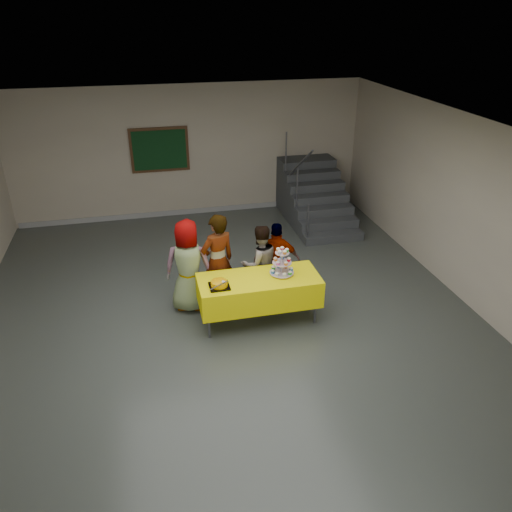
{
  "coord_description": "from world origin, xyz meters",
  "views": [
    {
      "loc": [
        -1.1,
        -6.26,
        4.56
      ],
      "look_at": [
        0.47,
        0.43,
        1.05
      ],
      "focal_mm": 35.0,
      "sensor_mm": 36.0,
      "label": 1
    }
  ],
  "objects_px": {
    "cupcake_stand": "(282,264)",
    "schoolchild_b": "(218,261)",
    "schoolchild_c": "(260,264)",
    "schoolchild_d": "(277,260)",
    "noticeboard": "(160,150)",
    "bear_cake": "(219,283)",
    "staircase": "(313,197)",
    "bake_table": "(259,290)",
    "schoolchild_a": "(188,266)"
  },
  "relations": [
    {
      "from": "schoolchild_b",
      "to": "schoolchild_d",
      "type": "distance_m",
      "value": 1.03
    },
    {
      "from": "schoolchild_d",
      "to": "staircase",
      "type": "bearing_deg",
      "value": -103.49
    },
    {
      "from": "bear_cake",
      "to": "schoolchild_a",
      "type": "distance_m",
      "value": 0.83
    },
    {
      "from": "bear_cake",
      "to": "schoolchild_b",
      "type": "relative_size",
      "value": 0.22
    },
    {
      "from": "schoolchild_a",
      "to": "schoolchild_d",
      "type": "relative_size",
      "value": 1.17
    },
    {
      "from": "bear_cake",
      "to": "noticeboard",
      "type": "bearing_deg",
      "value": 96.08
    },
    {
      "from": "bear_cake",
      "to": "schoolchild_a",
      "type": "xyz_separation_m",
      "value": [
        -0.38,
        0.74,
        -0.05
      ]
    },
    {
      "from": "bake_table",
      "to": "schoolchild_c",
      "type": "xyz_separation_m",
      "value": [
        0.17,
        0.62,
        0.12
      ]
    },
    {
      "from": "noticeboard",
      "to": "schoolchild_b",
      "type": "bearing_deg",
      "value": -81.54
    },
    {
      "from": "cupcake_stand",
      "to": "staircase",
      "type": "bearing_deg",
      "value": 64.35
    },
    {
      "from": "schoolchild_a",
      "to": "schoolchild_b",
      "type": "relative_size",
      "value": 0.96
    },
    {
      "from": "bake_table",
      "to": "bear_cake",
      "type": "distance_m",
      "value": 0.7
    },
    {
      "from": "bear_cake",
      "to": "schoolchild_c",
      "type": "bearing_deg",
      "value": 42.92
    },
    {
      "from": "bake_table",
      "to": "schoolchild_b",
      "type": "distance_m",
      "value": 0.85
    },
    {
      "from": "schoolchild_b",
      "to": "schoolchild_c",
      "type": "bearing_deg",
      "value": 160.55
    },
    {
      "from": "schoolchild_b",
      "to": "schoolchild_d",
      "type": "height_order",
      "value": "schoolchild_b"
    },
    {
      "from": "schoolchild_b",
      "to": "schoolchild_c",
      "type": "height_order",
      "value": "schoolchild_b"
    },
    {
      "from": "cupcake_stand",
      "to": "schoolchild_d",
      "type": "bearing_deg",
      "value": 81.11
    },
    {
      "from": "bake_table",
      "to": "noticeboard",
      "type": "relative_size",
      "value": 1.45
    },
    {
      "from": "noticeboard",
      "to": "schoolchild_a",
      "type": "bearing_deg",
      "value": -88.1
    },
    {
      "from": "schoolchild_c",
      "to": "schoolchild_a",
      "type": "bearing_deg",
      "value": -8.02
    },
    {
      "from": "schoolchild_a",
      "to": "schoolchild_d",
      "type": "bearing_deg",
      "value": -163.23
    },
    {
      "from": "schoolchild_c",
      "to": "schoolchild_d",
      "type": "distance_m",
      "value": 0.32
    },
    {
      "from": "bake_table",
      "to": "staircase",
      "type": "relative_size",
      "value": 0.78
    },
    {
      "from": "schoolchild_c",
      "to": "cupcake_stand",
      "type": "bearing_deg",
      "value": 101.28
    },
    {
      "from": "schoolchild_b",
      "to": "schoolchild_d",
      "type": "relative_size",
      "value": 1.22
    },
    {
      "from": "schoolchild_b",
      "to": "staircase",
      "type": "xyz_separation_m",
      "value": [
        2.77,
        3.3,
        -0.33
      ]
    },
    {
      "from": "schoolchild_b",
      "to": "staircase",
      "type": "height_order",
      "value": "staircase"
    },
    {
      "from": "staircase",
      "to": "schoolchild_a",
      "type": "bearing_deg",
      "value": -134.62
    },
    {
      "from": "schoolchild_c",
      "to": "schoolchild_d",
      "type": "height_order",
      "value": "schoolchild_c"
    },
    {
      "from": "cupcake_stand",
      "to": "schoolchild_a",
      "type": "xyz_separation_m",
      "value": [
        -1.39,
        0.57,
        -0.16
      ]
    },
    {
      "from": "cupcake_stand",
      "to": "noticeboard",
      "type": "bearing_deg",
      "value": 108.06
    },
    {
      "from": "schoolchild_a",
      "to": "schoolchild_b",
      "type": "bearing_deg",
      "value": -167.47
    },
    {
      "from": "schoolchild_c",
      "to": "schoolchild_d",
      "type": "relative_size",
      "value": 1.02
    },
    {
      "from": "bake_table",
      "to": "schoolchild_a",
      "type": "xyz_separation_m",
      "value": [
        -1.02,
        0.61,
        0.23
      ]
    },
    {
      "from": "bear_cake",
      "to": "schoolchild_d",
      "type": "relative_size",
      "value": 0.27
    },
    {
      "from": "schoolchild_a",
      "to": "schoolchild_b",
      "type": "xyz_separation_m",
      "value": [
        0.48,
        -0.01,
        0.03
      ]
    },
    {
      "from": "staircase",
      "to": "bake_table",
      "type": "bearing_deg",
      "value": -119.73
    },
    {
      "from": "schoolchild_a",
      "to": "staircase",
      "type": "height_order",
      "value": "staircase"
    },
    {
      "from": "schoolchild_d",
      "to": "noticeboard",
      "type": "relative_size",
      "value": 1.03
    },
    {
      "from": "schoolchild_b",
      "to": "noticeboard",
      "type": "bearing_deg",
      "value": -102.54
    },
    {
      "from": "bake_table",
      "to": "schoolchild_d",
      "type": "distance_m",
      "value": 0.85
    },
    {
      "from": "cupcake_stand",
      "to": "schoolchild_b",
      "type": "bearing_deg",
      "value": 148.56
    },
    {
      "from": "bake_table",
      "to": "schoolchild_d",
      "type": "xyz_separation_m",
      "value": [
        0.48,
        0.7,
        0.11
      ]
    },
    {
      "from": "bake_table",
      "to": "cupcake_stand",
      "type": "relative_size",
      "value": 4.22
    },
    {
      "from": "schoolchild_c",
      "to": "noticeboard",
      "type": "xyz_separation_m",
      "value": [
        -1.32,
        4.12,
        0.92
      ]
    },
    {
      "from": "schoolchild_a",
      "to": "noticeboard",
      "type": "relative_size",
      "value": 1.2
    },
    {
      "from": "bear_cake",
      "to": "staircase",
      "type": "xyz_separation_m",
      "value": [
        2.87,
        4.03,
        -0.34
      ]
    },
    {
      "from": "schoolchild_b",
      "to": "schoolchild_c",
      "type": "distance_m",
      "value": 0.72
    },
    {
      "from": "bear_cake",
      "to": "schoolchild_b",
      "type": "bearing_deg",
      "value": 82.42
    }
  ]
}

